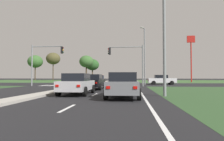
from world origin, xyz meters
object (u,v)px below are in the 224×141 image
at_px(traffic_signal_near_right, 130,58).
at_px(street_lamp_near, 165,17).
at_px(treeline_fourth, 92,65).
at_px(street_lamp_second, 144,53).
at_px(treeline_second, 53,59).
at_px(car_silver_fourth, 77,84).
at_px(car_maroon_fifth, 92,79).
at_px(car_white_near, 162,80).
at_px(pedestrian_at_median, 103,77).
at_px(treeline_near, 35,62).
at_px(treeline_third, 86,62).
at_px(car_black_second, 93,82).
at_px(traffic_signal_near_left, 43,58).
at_px(car_grey_third, 123,85).
at_px(fastfood_pole_sign, 191,48).

relative_size(traffic_signal_near_right, street_lamp_near, 0.60).
height_order(street_lamp_near, treeline_fourth, street_lamp_near).
xyz_separation_m(street_lamp_second, treeline_second, (-28.46, 33.46, 2.44)).
bearing_deg(car_silver_fourth, car_maroon_fifth, 99.06).
bearing_deg(traffic_signal_near_right, car_white_near, 50.71).
xyz_separation_m(traffic_signal_near_right, street_lamp_near, (2.39, -13.29, 1.32)).
xyz_separation_m(traffic_signal_near_right, pedestrian_at_median, (-5.84, 16.37, -2.64)).
xyz_separation_m(treeline_near, treeline_third, (19.27, -3.02, -0.39)).
distance_m(car_black_second, car_silver_fourth, 5.86).
relative_size(treeline_near, treeline_third, 1.07).
distance_m(street_lamp_second, treeline_near, 51.12).
height_order(street_lamp_near, pedestrian_at_median, street_lamp_near).
relative_size(car_black_second, treeline_fourth, 0.62).
bearing_deg(street_lamp_second, car_maroon_fifth, 134.71).
bearing_deg(traffic_signal_near_left, car_silver_fourth, -56.52).
height_order(street_lamp_near, treeline_near, street_lamp_near).
relative_size(car_white_near, treeline_second, 0.46).
height_order(car_grey_third, car_silver_fourth, car_grey_third).
height_order(traffic_signal_near_right, traffic_signal_near_left, traffic_signal_near_left).
relative_size(street_lamp_near, fastfood_pole_sign, 0.83).
bearing_deg(treeline_fourth, car_grey_third, -77.01).
distance_m(traffic_signal_near_right, treeline_third, 41.14).
xyz_separation_m(traffic_signal_near_right, traffic_signal_near_left, (-11.84, 0.00, 0.14)).
height_order(car_black_second, car_maroon_fifth, car_maroon_fifth).
height_order(car_maroon_fifth, treeline_second, treeline_second).
bearing_deg(car_maroon_fifth, car_silver_fourth, 99.06).
bearing_deg(traffic_signal_near_left, car_white_near, 20.19).
bearing_deg(traffic_signal_near_left, traffic_signal_near_right, -0.00).
xyz_separation_m(street_lamp_near, treeline_near, (-36.24, 54.70, 1.58)).
height_order(pedestrian_at_median, treeline_third, treeline_third).
bearing_deg(traffic_signal_near_left, street_lamp_near, -43.05).
relative_size(street_lamp_near, treeline_third, 1.09).
height_order(street_lamp_second, treeline_third, street_lamp_second).
xyz_separation_m(car_black_second, traffic_signal_near_left, (-8.20, 6.51, 3.14)).
bearing_deg(car_white_near, treeline_third, -148.56).
bearing_deg(car_grey_third, pedestrian_at_median, 100.34).
bearing_deg(traffic_signal_near_right, car_silver_fourth, -106.47).
relative_size(traffic_signal_near_right, treeline_near, 0.61).
distance_m(car_maroon_fifth, treeline_third, 24.05).
distance_m(street_lamp_near, treeline_near, 65.64).
bearing_deg(car_maroon_fifth, treeline_third, -74.10).
distance_m(fastfood_pole_sign, treeline_second, 43.94).
height_order(car_black_second, treeline_third, treeline_third).
xyz_separation_m(street_lamp_near, treeline_fourth, (-15.71, 55.71, 0.36)).
bearing_deg(car_grey_third, traffic_signal_near_right, 88.79).
distance_m(fastfood_pole_sign, treeline_near, 52.06).
bearing_deg(street_lamp_near, treeline_third, 108.18).
bearing_deg(treeline_fourth, car_black_second, -78.81).
height_order(car_grey_third, treeline_third, treeline_third).
relative_size(street_lamp_second, treeline_fourth, 1.20).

